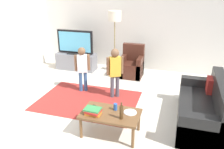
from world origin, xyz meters
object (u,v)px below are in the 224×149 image
object	(u,v)px
tv	(75,42)
child_near_tv	(82,65)
floor_lamp	(115,19)
coffee_table	(111,115)
tv_stand	(77,62)
book_stack	(93,111)
couch	(206,110)
soda_can	(115,107)
tv_remote	(96,107)
child_center	(115,69)
armchair	(132,66)
bottle	(121,112)
plate	(130,112)

from	to	relation	value
tv	child_near_tv	distance (m)	1.58
floor_lamp	coffee_table	size ratio (longest dim) A/B	1.78
tv_stand	book_stack	distance (m)	3.44
tv_stand	couch	size ratio (longest dim) A/B	0.67
tv	couch	distance (m)	4.14
couch	child_near_tv	size ratio (longest dim) A/B	1.64
floor_lamp	soda_can	bearing A→B (deg)	-73.29
tv_remote	child_center	bearing A→B (deg)	115.58
armchair	bottle	xyz separation A→B (m)	(0.46, -2.93, 0.24)
tv	couch	size ratio (longest dim) A/B	0.61
tv	child_center	bearing A→B (deg)	-40.91
tv	floor_lamp	distance (m)	1.37
tv	coffee_table	xyz separation A→B (m)	(1.98, -2.83, -0.48)
tv	book_stack	bearing A→B (deg)	-59.88
armchair	coffee_table	bearing A→B (deg)	-85.07
book_stack	child_near_tv	bearing A→B (deg)	119.11
bottle	soda_can	xyz separation A→B (m)	(-0.17, 0.24, -0.06)
child_near_tv	child_center	size ratio (longest dim) A/B	0.95
couch	tv_stand	bearing A→B (deg)	150.44
bottle	book_stack	bearing A→B (deg)	179.69
couch	child_center	distance (m)	2.05
floor_lamp	book_stack	bearing A→B (deg)	-80.15
bottle	child_near_tv	bearing A→B (deg)	130.79
floor_lamp	coffee_table	bearing A→B (deg)	-74.81
book_stack	couch	bearing A→B (deg)	26.87
tv_remote	plate	xyz separation A→B (m)	(0.62, 0.00, -0.00)
child_near_tv	book_stack	bearing A→B (deg)	-60.89
child_center	plate	bearing A→B (deg)	-63.28
child_near_tv	tv	bearing A→B (deg)	121.29
tv_stand	floor_lamp	bearing A→B (deg)	7.41
book_stack	plate	world-z (taller)	book_stack
tv_stand	soda_can	xyz separation A→B (m)	(2.03, -2.73, 0.24)
child_center	tv_remote	size ratio (longest dim) A/B	6.79
floor_lamp	soda_can	distance (m)	3.19
tv_stand	floor_lamp	size ratio (longest dim) A/B	0.67
coffee_table	floor_lamp	bearing A→B (deg)	105.19
couch	bottle	bearing A→B (deg)	-145.35
child_near_tv	child_center	bearing A→B (deg)	-5.74
tv	child_near_tv	bearing A→B (deg)	-58.71
floor_lamp	child_center	world-z (taller)	floor_lamp
book_stack	soda_can	size ratio (longest dim) A/B	2.36
soda_can	bottle	bearing A→B (deg)	-54.69
child_center	tv_stand	bearing A→B (deg)	138.68
bottle	tv	bearing A→B (deg)	126.75
child_near_tv	coffee_table	size ratio (longest dim) A/B	1.10
tv	bottle	distance (m)	3.70
child_center	soda_can	size ratio (longest dim) A/B	9.62
tv_stand	plate	distance (m)	3.60
child_center	child_near_tv	bearing A→B (deg)	174.26
couch	floor_lamp	distance (m)	3.48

